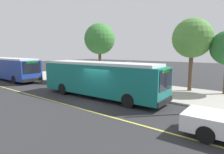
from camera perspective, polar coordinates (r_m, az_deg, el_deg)
name	(u,v)px	position (r m, az deg, el deg)	size (l,w,h in m)	color
ground_plane	(98,101)	(14.80, -4.14, -7.22)	(120.00, 120.00, 0.00)	#2B2B2D
sidewalk_curb	(138,88)	(19.50, 7.91, -3.41)	(44.00, 6.40, 0.15)	#A8A399
lane_stripe_center	(77,107)	(13.33, -10.65, -9.01)	(36.00, 0.14, 0.01)	#E0D64C
transit_bus_main	(100,78)	(15.67, -3.57, -0.35)	(11.35, 2.97, 2.95)	#146B66
transit_bus_second	(11,68)	(28.51, -28.14, 2.38)	(10.79, 2.66, 2.95)	navy
bus_shelter	(126,69)	(20.21, 4.11, 2.31)	(2.90, 1.60, 2.48)	#333338
waiting_bench	(127,81)	(20.21, 4.58, -1.36)	(1.60, 0.48, 0.95)	brown
route_sign_post	(129,72)	(16.95, 5.03, 1.40)	(0.44, 0.08, 2.80)	#333338
pedestrian_commuter	(139,81)	(17.35, 8.09, -1.30)	(0.24, 0.40, 1.69)	#282D47
street_tree_near_shelter	(100,39)	(24.23, -3.74, 11.34)	(3.85, 3.85, 7.16)	brown
street_tree_downstreet	(192,38)	(19.05, 23.06, 10.69)	(3.60, 3.60, 6.68)	brown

